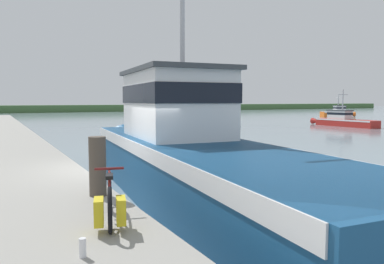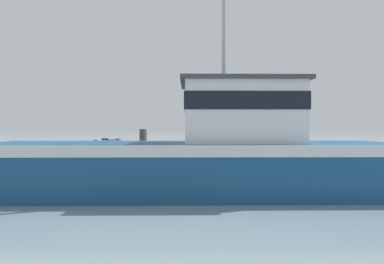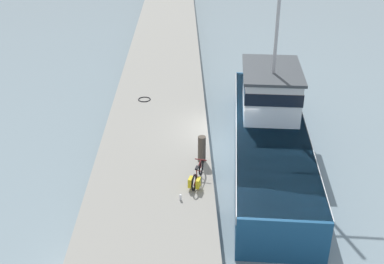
% 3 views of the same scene
% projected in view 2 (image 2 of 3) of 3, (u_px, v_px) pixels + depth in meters
% --- Properties ---
extents(ground_plane, '(320.00, 320.00, 0.00)m').
position_uv_depth(ground_plane, '(212.00, 183.00, 11.41)').
color(ground_plane, gray).
extents(dock_pier, '(4.52, 80.00, 0.99)m').
position_uv_depth(dock_pier, '(200.00, 161.00, 14.41)').
color(dock_pier, gray).
rests_on(dock_pier, ground_plane).
extents(fishing_boat_main, '(4.16, 15.02, 8.74)m').
position_uv_depth(fishing_boat_main, '(214.00, 153.00, 9.49)').
color(fishing_boat_main, navy).
rests_on(fishing_boat_main, ground_plane).
extents(bicycle_touring, '(0.71, 1.62, 0.68)m').
position_uv_depth(bicycle_touring, '(104.00, 147.00, 12.27)').
color(bicycle_touring, black).
rests_on(bicycle_touring, dock_pier).
extents(mooring_post, '(0.30, 0.30, 1.06)m').
position_uv_depth(mooring_post, '(143.00, 142.00, 12.21)').
color(mooring_post, '#51473D').
rests_on(mooring_post, dock_pier).
extents(hose_coil, '(0.62, 0.62, 0.04)m').
position_uv_depth(hose_coil, '(262.00, 149.00, 15.51)').
color(hose_coil, black).
rests_on(hose_coil, dock_pier).
extents(water_bottle_by_bike, '(0.08, 0.08, 0.21)m').
position_uv_depth(water_bottle_by_bike, '(83.00, 151.00, 12.74)').
color(water_bottle_by_bike, silver).
rests_on(water_bottle_by_bike, dock_pier).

